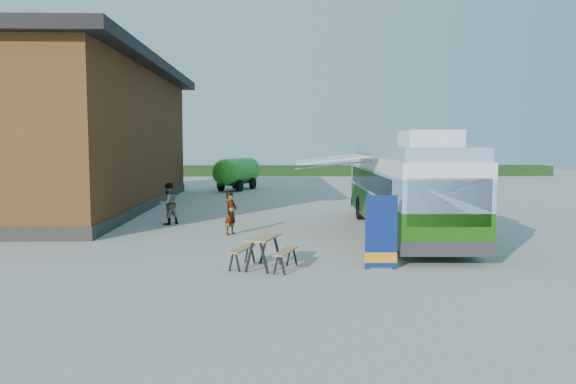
{
  "coord_description": "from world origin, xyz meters",
  "views": [
    {
      "loc": [
        -0.29,
        -19.13,
        3.37
      ],
      "look_at": [
        0.32,
        3.1,
        1.4
      ],
      "focal_mm": 35.0,
      "sensor_mm": 36.0,
      "label": 1
    }
  ],
  "objects_px": {
    "bus": "(404,185)",
    "person_a": "(231,213)",
    "person_b": "(168,204)",
    "picnic_table": "(264,245)",
    "slurry_tanker": "(237,172)",
    "banner": "(381,239)"
  },
  "relations": [
    {
      "from": "person_b",
      "to": "slurry_tanker",
      "type": "relative_size",
      "value": 0.3
    },
    {
      "from": "banner",
      "to": "slurry_tanker",
      "type": "xyz_separation_m",
      "value": [
        -5.39,
        25.28,
        0.48
      ]
    },
    {
      "from": "picnic_table",
      "to": "slurry_tanker",
      "type": "relative_size",
      "value": 0.32
    },
    {
      "from": "banner",
      "to": "slurry_tanker",
      "type": "relative_size",
      "value": 0.34
    },
    {
      "from": "slurry_tanker",
      "to": "person_b",
      "type": "bearing_deg",
      "value": -75.67
    },
    {
      "from": "bus",
      "to": "slurry_tanker",
      "type": "distance_m",
      "value": 20.56
    },
    {
      "from": "picnic_table",
      "to": "person_a",
      "type": "height_order",
      "value": "person_a"
    },
    {
      "from": "bus",
      "to": "person_a",
      "type": "bearing_deg",
      "value": -175.47
    },
    {
      "from": "banner",
      "to": "person_a",
      "type": "height_order",
      "value": "banner"
    },
    {
      "from": "banner",
      "to": "picnic_table",
      "type": "height_order",
      "value": "banner"
    },
    {
      "from": "picnic_table",
      "to": "banner",
      "type": "bearing_deg",
      "value": 15.11
    },
    {
      "from": "bus",
      "to": "picnic_table",
      "type": "bearing_deg",
      "value": -129.26
    },
    {
      "from": "banner",
      "to": "picnic_table",
      "type": "bearing_deg",
      "value": 178.25
    },
    {
      "from": "banner",
      "to": "person_b",
      "type": "height_order",
      "value": "banner"
    },
    {
      "from": "bus",
      "to": "person_b",
      "type": "distance_m",
      "value": 9.51
    },
    {
      "from": "banner",
      "to": "slurry_tanker",
      "type": "height_order",
      "value": "slurry_tanker"
    },
    {
      "from": "person_a",
      "to": "slurry_tanker",
      "type": "xyz_separation_m",
      "value": [
        -0.98,
        19.49,
        0.5
      ]
    },
    {
      "from": "bus",
      "to": "slurry_tanker",
      "type": "xyz_separation_m",
      "value": [
        -7.41,
        19.17,
        -0.49
      ]
    },
    {
      "from": "person_a",
      "to": "person_b",
      "type": "distance_m",
      "value": 3.81
    },
    {
      "from": "picnic_table",
      "to": "slurry_tanker",
      "type": "bearing_deg",
      "value": 113.7
    },
    {
      "from": "bus",
      "to": "person_a",
      "type": "relative_size",
      "value": 7.7
    },
    {
      "from": "bus",
      "to": "banner",
      "type": "distance_m",
      "value": 6.51
    }
  ]
}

